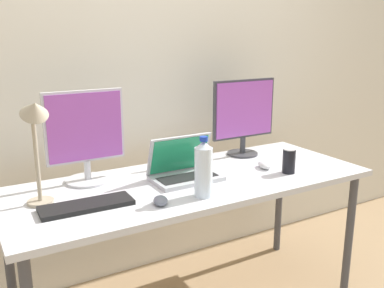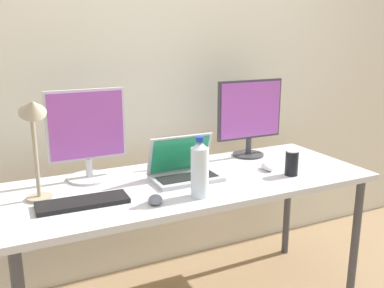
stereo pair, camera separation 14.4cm
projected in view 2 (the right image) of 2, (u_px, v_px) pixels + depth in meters
wall_back at (148, 58)px, 2.48m from camera, size 7.00×0.08×2.60m
work_desk at (192, 191)px, 2.12m from camera, size 1.80×0.70×0.74m
monitor_left at (87, 134)px, 2.05m from camera, size 0.38×0.22×0.44m
monitor_center at (250, 115)px, 2.45m from camera, size 0.41×0.18×0.44m
laptop_silver at (184, 169)px, 2.10m from camera, size 0.33×0.21×0.22m
keyboard_main at (83, 202)px, 1.79m from camera, size 0.38×0.14×0.02m
mouse_by_keyboard at (268, 167)px, 2.25m from camera, size 0.09×0.12×0.04m
mouse_by_laptop at (155, 200)px, 1.80m from camera, size 0.09×0.11×0.03m
water_bottle at (200, 169)px, 1.85m from camera, size 0.08×0.08×0.27m
soda_can_near_keyboard at (292, 163)px, 2.15m from camera, size 0.07×0.07×0.13m
desk_lamp at (34, 129)px, 1.74m from camera, size 0.11×0.18×0.47m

